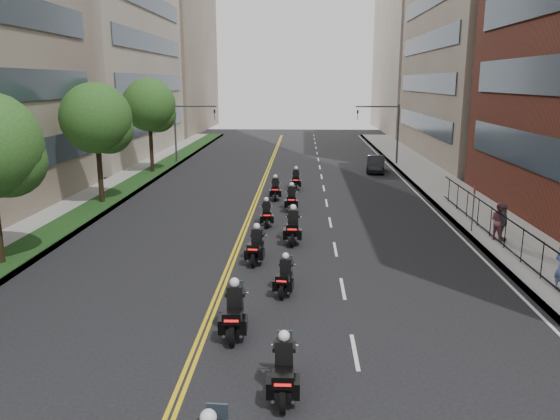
{
  "coord_description": "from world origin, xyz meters",
  "views": [
    {
      "loc": [
        1.62,
        -9.63,
        7.72
      ],
      "look_at": [
        0.55,
        15.91,
        1.66
      ],
      "focal_mm": 35.0,
      "sensor_mm": 36.0,
      "label": 1
    }
  ],
  "objects_px": {
    "motorcycle_4": "(256,247)",
    "pedestrian_b": "(499,221)",
    "motorcycle_5": "(293,228)",
    "motorcycle_7": "(292,199)",
    "motorcycle_8": "(275,190)",
    "pedestrian_c": "(503,222)",
    "motorcycle_6": "(266,214)",
    "parked_sedan": "(376,164)",
    "motorcycle_9": "(296,180)",
    "motorcycle_2": "(235,313)",
    "motorcycle_1": "(284,371)",
    "motorcycle_3": "(285,277)"
  },
  "relations": [
    {
      "from": "motorcycle_8",
      "to": "motorcycle_9",
      "type": "xyz_separation_m",
      "value": [
        1.32,
        3.57,
        0.01
      ]
    },
    {
      "from": "motorcycle_3",
      "to": "motorcycle_4",
      "type": "height_order",
      "value": "motorcycle_4"
    },
    {
      "from": "motorcycle_3",
      "to": "motorcycle_4",
      "type": "relative_size",
      "value": 0.89
    },
    {
      "from": "motorcycle_4",
      "to": "parked_sedan",
      "type": "relative_size",
      "value": 0.55
    },
    {
      "from": "motorcycle_7",
      "to": "parked_sedan",
      "type": "distance_m",
      "value": 16.43
    },
    {
      "from": "motorcycle_1",
      "to": "motorcycle_8",
      "type": "height_order",
      "value": "motorcycle_1"
    },
    {
      "from": "motorcycle_9",
      "to": "pedestrian_c",
      "type": "relative_size",
      "value": 1.25
    },
    {
      "from": "motorcycle_2",
      "to": "motorcycle_6",
      "type": "relative_size",
      "value": 1.16
    },
    {
      "from": "parked_sedan",
      "to": "pedestrian_b",
      "type": "bearing_deg",
      "value": -72.74
    },
    {
      "from": "motorcycle_9",
      "to": "pedestrian_b",
      "type": "height_order",
      "value": "pedestrian_b"
    },
    {
      "from": "motorcycle_2",
      "to": "pedestrian_c",
      "type": "xyz_separation_m",
      "value": [
        11.78,
        10.29,
        0.34
      ]
    },
    {
      "from": "motorcycle_5",
      "to": "pedestrian_c",
      "type": "xyz_separation_m",
      "value": [
        10.15,
        0.25,
        0.31
      ]
    },
    {
      "from": "motorcycle_5",
      "to": "pedestrian_b",
      "type": "height_order",
      "value": "pedestrian_b"
    },
    {
      "from": "motorcycle_4",
      "to": "pedestrian_c",
      "type": "relative_size",
      "value": 1.28
    },
    {
      "from": "parked_sedan",
      "to": "pedestrian_c",
      "type": "bearing_deg",
      "value": -72.43
    },
    {
      "from": "parked_sedan",
      "to": "motorcycle_4",
      "type": "bearing_deg",
      "value": -100.0
    },
    {
      "from": "motorcycle_4",
      "to": "pedestrian_c",
      "type": "distance_m",
      "value": 12.15
    },
    {
      "from": "motorcycle_1",
      "to": "pedestrian_b",
      "type": "relative_size",
      "value": 1.23
    },
    {
      "from": "motorcycle_5",
      "to": "motorcycle_8",
      "type": "bearing_deg",
      "value": 98.96
    },
    {
      "from": "motorcycle_2",
      "to": "motorcycle_6",
      "type": "xyz_separation_m",
      "value": [
        0.12,
        13.2,
        -0.1
      ]
    },
    {
      "from": "motorcycle_2",
      "to": "pedestrian_b",
      "type": "distance_m",
      "value": 15.63
    },
    {
      "from": "motorcycle_1",
      "to": "motorcycle_7",
      "type": "xyz_separation_m",
      "value": [
        -0.23,
        20.18,
        0.01
      ]
    },
    {
      "from": "motorcycle_4",
      "to": "motorcycle_7",
      "type": "height_order",
      "value": "motorcycle_7"
    },
    {
      "from": "motorcycle_4",
      "to": "motorcycle_6",
      "type": "height_order",
      "value": "motorcycle_4"
    },
    {
      "from": "motorcycle_7",
      "to": "parked_sedan",
      "type": "height_order",
      "value": "motorcycle_7"
    },
    {
      "from": "motorcycle_3",
      "to": "parked_sedan",
      "type": "relative_size",
      "value": 0.49
    },
    {
      "from": "motorcycle_5",
      "to": "motorcycle_9",
      "type": "relative_size",
      "value": 1.12
    },
    {
      "from": "motorcycle_9",
      "to": "motorcycle_4",
      "type": "bearing_deg",
      "value": -95.0
    },
    {
      "from": "motorcycle_5",
      "to": "motorcycle_8",
      "type": "height_order",
      "value": "motorcycle_5"
    },
    {
      "from": "motorcycle_4",
      "to": "motorcycle_9",
      "type": "distance_m",
      "value": 16.62
    },
    {
      "from": "motorcycle_6",
      "to": "pedestrian_c",
      "type": "distance_m",
      "value": 12.03
    },
    {
      "from": "pedestrian_c",
      "to": "motorcycle_3",
      "type": "bearing_deg",
      "value": 149.92
    },
    {
      "from": "motorcycle_5",
      "to": "pedestrian_b",
      "type": "bearing_deg",
      "value": 3.34
    },
    {
      "from": "motorcycle_3",
      "to": "motorcycle_8",
      "type": "bearing_deg",
      "value": 101.12
    },
    {
      "from": "motorcycle_4",
      "to": "pedestrian_b",
      "type": "relative_size",
      "value": 1.25
    },
    {
      "from": "motorcycle_3",
      "to": "motorcycle_8",
      "type": "xyz_separation_m",
      "value": [
        -1.18,
        16.49,
        0.05
      ]
    },
    {
      "from": "motorcycle_2",
      "to": "motorcycle_6",
      "type": "distance_m",
      "value": 13.2
    },
    {
      "from": "motorcycle_5",
      "to": "motorcycle_8",
      "type": "xyz_separation_m",
      "value": [
        -1.36,
        9.94,
        -0.08
      ]
    },
    {
      "from": "motorcycle_5",
      "to": "motorcycle_7",
      "type": "height_order",
      "value": "motorcycle_5"
    },
    {
      "from": "pedestrian_c",
      "to": "parked_sedan",
      "type": "bearing_deg",
      "value": 35.45
    },
    {
      "from": "motorcycle_5",
      "to": "pedestrian_b",
      "type": "distance_m",
      "value": 10.03
    },
    {
      "from": "motorcycle_5",
      "to": "pedestrian_c",
      "type": "distance_m",
      "value": 10.16
    },
    {
      "from": "motorcycle_7",
      "to": "motorcycle_8",
      "type": "height_order",
      "value": "motorcycle_7"
    },
    {
      "from": "motorcycle_6",
      "to": "motorcycle_9",
      "type": "height_order",
      "value": "motorcycle_9"
    },
    {
      "from": "motorcycle_2",
      "to": "motorcycle_5",
      "type": "xyz_separation_m",
      "value": [
        1.63,
        10.05,
        0.03
      ]
    },
    {
      "from": "motorcycle_7",
      "to": "motorcycle_1",
      "type": "bearing_deg",
      "value": -89.34
    },
    {
      "from": "pedestrian_b",
      "to": "motorcycle_9",
      "type": "bearing_deg",
      "value": 10.14
    },
    {
      "from": "motorcycle_5",
      "to": "motorcycle_9",
      "type": "xyz_separation_m",
      "value": [
        -0.04,
        13.51,
        -0.08
      ]
    },
    {
      "from": "motorcycle_8",
      "to": "parked_sedan",
      "type": "distance_m",
      "value": 14.27
    },
    {
      "from": "motorcycle_7",
      "to": "motorcycle_9",
      "type": "height_order",
      "value": "motorcycle_7"
    }
  ]
}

